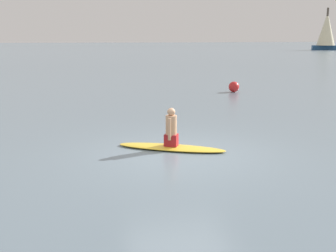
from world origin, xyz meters
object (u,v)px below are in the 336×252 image
surfboard (171,147)px  buoy_marker (234,87)px  person_paddler (171,129)px  sailboat_near_right (326,30)px

surfboard → buoy_marker: buoy_marker is taller
person_paddler → sailboat_near_right: (-49.58, -69.31, 3.44)m
surfboard → sailboat_near_right: size_ratio=0.31×
sailboat_near_right → buoy_marker: bearing=71.8°
person_paddler → sailboat_near_right: sailboat_near_right is taller
sailboat_near_right → person_paddler: bearing=72.7°
surfboard → buoy_marker: size_ratio=5.14×
surfboard → buoy_marker: (-5.54, -9.78, 0.22)m
person_paddler → sailboat_near_right: 85.29m
surfboard → person_paddler: (-0.00, 0.00, 0.46)m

